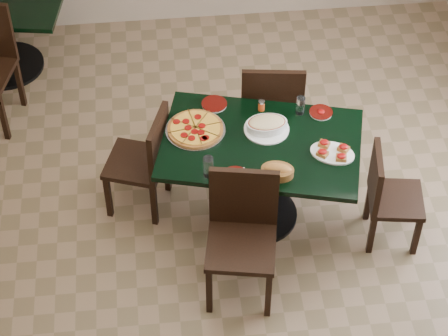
{
  "coord_description": "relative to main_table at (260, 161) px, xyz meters",
  "views": [
    {
      "loc": [
        -0.33,
        -3.91,
        4.87
      ],
      "look_at": [
        0.08,
        0.0,
        0.8
      ],
      "focal_mm": 70.0,
      "sensor_mm": 36.0,
      "label": 1
    }
  ],
  "objects": [
    {
      "name": "bread_basket",
      "position": [
        0.06,
        -0.31,
        0.22
      ],
      "size": [
        0.24,
        0.19,
        0.09
      ],
      "rotation": [
        0.0,
        0.0,
        -0.22
      ],
      "color": "brown",
      "rests_on": "main_table"
    },
    {
      "name": "main_table",
      "position": [
        0.0,
        0.0,
        0.0
      ],
      "size": [
        1.51,
        1.17,
        0.75
      ],
      "rotation": [
        0.0,
        0.0,
        -0.25
      ],
      "color": "black",
      "rests_on": "floor"
    },
    {
      "name": "napkin_setting",
      "position": [
        -0.21,
        -0.31,
        0.18
      ],
      "size": [
        0.17,
        0.17,
        0.01
      ],
      "rotation": [
        0.0,
        0.0,
        0.09
      ],
      "color": "white",
      "rests_on": "main_table"
    },
    {
      "name": "side_plate_far_r",
      "position": [
        0.46,
        0.25,
        0.19
      ],
      "size": [
        0.16,
        0.16,
        0.03
      ],
      "rotation": [
        0.0,
        0.0,
        -0.4
      ],
      "color": "silver",
      "rests_on": "main_table"
    },
    {
      "name": "chair_far",
      "position": [
        0.16,
        0.58,
        -0.02
      ],
      "size": [
        0.51,
        0.51,
        0.97
      ],
      "rotation": [
        0.0,
        0.0,
        3.01
      ],
      "color": "black",
      "rests_on": "floor"
    },
    {
      "name": "water_glass_b",
      "position": [
        -0.38,
        -0.26,
        0.26
      ],
      "size": [
        0.07,
        0.07,
        0.15
      ],
      "primitive_type": "cylinder",
      "color": "white",
      "rests_on": "main_table"
    },
    {
      "name": "pepper_shaker",
      "position": [
        0.05,
        0.33,
        0.22
      ],
      "size": [
        0.05,
        0.05,
        0.08
      ],
      "color": "#B23813",
      "rests_on": "main_table"
    },
    {
      "name": "chair_near",
      "position": [
        -0.19,
        -0.56,
        -0.03
      ],
      "size": [
        0.52,
        0.52,
        0.96
      ],
      "rotation": [
        0.0,
        0.0,
        -0.18
      ],
      "color": "black",
      "rests_on": "floor"
    },
    {
      "name": "bruschetta_platter",
      "position": [
        0.46,
        -0.16,
        0.21
      ],
      "size": [
        0.36,
        0.32,
        0.05
      ],
      "rotation": [
        0.0,
        0.0,
        -0.46
      ],
      "color": "silver",
      "rests_on": "main_table"
    },
    {
      "name": "pepperoni_pizza",
      "position": [
        -0.43,
        0.16,
        0.2
      ],
      "size": [
        0.41,
        0.41,
        0.04
      ],
      "rotation": [
        0.0,
        0.0,
        -0.61
      ],
      "color": "#B4B5BC",
      "rests_on": "main_table"
    },
    {
      "name": "water_glass_a",
      "position": [
        0.31,
        0.27,
        0.25
      ],
      "size": [
        0.06,
        0.06,
        0.14
      ],
      "primitive_type": "cylinder",
      "color": "white",
      "rests_on": "main_table"
    },
    {
      "name": "side_plate_far_l",
      "position": [
        -0.28,
        0.41,
        0.19
      ],
      "size": [
        0.18,
        0.18,
        0.02
      ],
      "rotation": [
        0.0,
        0.0,
        0.02
      ],
      "color": "silver",
      "rests_on": "main_table"
    },
    {
      "name": "side_plate_near",
      "position": [
        -0.21,
        -0.31,
        0.19
      ],
      "size": [
        0.19,
        0.19,
        0.02
      ],
      "rotation": [
        0.0,
        0.0,
        -0.32
      ],
      "color": "silver",
      "rests_on": "main_table"
    },
    {
      "name": "floor",
      "position": [
        -0.36,
        -0.26,
        -0.57
      ],
      "size": [
        5.5,
        5.5,
        0.0
      ],
      "primitive_type": "plane",
      "color": "brown",
      "rests_on": "ground"
    },
    {
      "name": "chair_left",
      "position": [
        -0.79,
        0.2,
        -0.08
      ],
      "size": [
        0.52,
        0.52,
        0.87
      ],
      "rotation": [
        0.0,
        0.0,
        -1.91
      ],
      "color": "black",
      "rests_on": "floor"
    },
    {
      "name": "lasagna_casserole",
      "position": [
        0.05,
        0.12,
        0.23
      ],
      "size": [
        0.31,
        0.31,
        0.09
      ],
      "rotation": [
        0.0,
        0.0,
        0.05
      ],
      "color": "silver",
      "rests_on": "main_table"
    },
    {
      "name": "chair_right",
      "position": [
        0.85,
        -0.27,
        -0.13
      ],
      "size": [
        0.42,
        0.42,
        0.8
      ],
      "rotation": [
        0.0,
        0.0,
        1.42
      ],
      "color": "black",
      "rests_on": "floor"
    }
  ]
}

